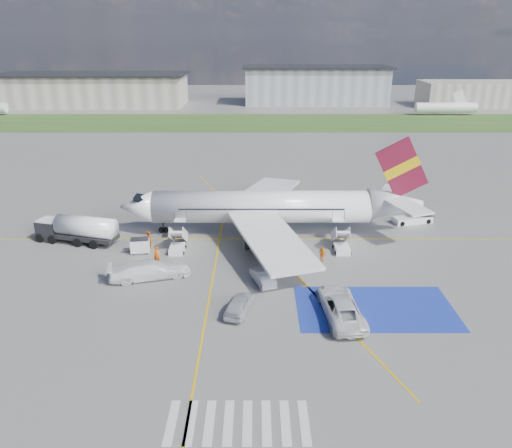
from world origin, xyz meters
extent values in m
plane|color=#60605E|center=(0.00, 0.00, 0.00)|extent=(400.00, 400.00, 0.00)
cube|color=#2D4C1E|center=(0.00, 95.00, 0.01)|extent=(400.00, 30.00, 0.01)
cube|color=gold|center=(0.00, 12.00, 0.01)|extent=(120.00, 0.20, 0.01)
cube|color=gold|center=(-5.00, -10.00, 0.01)|extent=(0.20, 60.00, 0.01)
cube|color=gold|center=(0.00, 12.00, 0.01)|extent=(20.71, 56.45, 0.01)
cube|color=#192F9B|center=(10.00, -4.00, 0.01)|extent=(14.00, 8.00, 0.01)
cube|color=silver|center=(-6.00, -18.00, 0.01)|extent=(0.60, 4.00, 0.01)
cube|color=silver|center=(-4.80, -18.00, 0.01)|extent=(0.60, 4.00, 0.01)
cube|color=silver|center=(-3.60, -18.00, 0.01)|extent=(0.60, 4.00, 0.01)
cube|color=silver|center=(-2.40, -18.00, 0.01)|extent=(0.60, 4.00, 0.01)
cube|color=silver|center=(-1.20, -18.00, 0.01)|extent=(0.60, 4.00, 0.01)
cube|color=silver|center=(0.00, -18.00, 0.01)|extent=(0.60, 4.00, 0.01)
cube|color=silver|center=(1.20, -18.00, 0.01)|extent=(0.60, 4.00, 0.01)
cube|color=silver|center=(2.40, -18.00, 0.01)|extent=(0.60, 4.00, 0.01)
cube|color=gray|center=(-55.00, 130.00, 5.00)|extent=(60.00, 22.00, 10.00)
cube|color=gray|center=(20.00, 135.00, 6.00)|extent=(48.00, 18.00, 12.00)
cube|color=gray|center=(75.00, 128.00, 4.00)|extent=(40.00, 16.00, 8.00)
cylinder|color=white|center=(0.00, 14.00, 3.40)|extent=(26.00, 3.90, 3.90)
cone|color=white|center=(-15.00, 14.00, 3.40)|extent=(4.00, 3.90, 3.90)
cube|color=black|center=(-14.40, 14.00, 4.45)|extent=(1.67, 1.90, 0.82)
cone|color=white|center=(16.20, 14.00, 3.80)|extent=(6.50, 3.90, 3.90)
cube|color=white|center=(1.00, 5.50, 2.80)|extent=(9.86, 15.95, 1.40)
cube|color=white|center=(1.00, 22.50, 2.80)|extent=(9.86, 15.95, 1.40)
cylinder|color=#38383A|center=(0.00, 8.40, 1.40)|extent=(3.40, 2.10, 2.10)
cylinder|color=#38383A|center=(0.00, 19.60, 1.40)|extent=(3.40, 2.10, 2.10)
cube|color=maroon|center=(16.50, 14.00, 8.20)|extent=(6.62, 0.30, 7.45)
cube|color=gold|center=(16.50, 14.00, 8.20)|extent=(4.36, 0.40, 3.08)
cube|color=white|center=(16.80, 10.80, 4.50)|extent=(4.73, 5.95, 0.49)
cube|color=white|center=(16.80, 17.20, 4.50)|extent=(4.73, 5.95, 0.49)
cube|color=black|center=(0.00, 12.04, 3.75)|extent=(19.50, 0.04, 0.18)
cube|color=black|center=(0.00, 15.96, 3.75)|extent=(19.50, 0.04, 0.18)
cube|color=white|center=(-9.50, 9.85, 1.45)|extent=(1.40, 3.73, 2.32)
cube|color=white|center=(-9.50, 11.75, 2.50)|extent=(1.40, 1.00, 0.12)
cylinder|color=black|center=(-10.20, 11.75, 3.05)|extent=(0.06, 0.06, 1.10)
cylinder|color=black|center=(-8.80, 11.75, 3.05)|extent=(0.06, 0.06, 1.10)
cube|color=white|center=(-9.50, 8.25, 0.35)|extent=(1.60, 2.40, 0.70)
cube|color=white|center=(9.00, 9.85, 1.45)|extent=(1.40, 3.73, 2.32)
cube|color=white|center=(9.00, 11.75, 2.50)|extent=(1.40, 1.00, 0.12)
cylinder|color=black|center=(8.30, 11.75, 3.05)|extent=(0.06, 0.06, 1.10)
cylinder|color=black|center=(9.70, 11.75, 3.05)|extent=(0.06, 0.06, 1.10)
cube|color=white|center=(9.00, 8.25, 0.35)|extent=(1.60, 2.40, 0.70)
cube|color=black|center=(-25.06, 12.05, 1.21)|extent=(2.96, 2.96, 2.41)
cylinder|color=white|center=(-20.31, 10.75, 2.10)|extent=(7.51, 4.20, 2.41)
cube|color=black|center=(-20.31, 10.75, 0.89)|extent=(7.51, 4.20, 0.52)
cube|color=white|center=(-13.57, 8.06, 0.87)|extent=(2.23, 1.54, 1.44)
cube|color=black|center=(-13.57, 8.06, 1.65)|extent=(2.11, 1.43, 0.12)
cube|color=white|center=(19.64, 17.47, 0.41)|extent=(5.20, 2.73, 0.83)
cube|color=black|center=(20.84, 17.75, 1.14)|extent=(3.43, 1.94, 0.92)
imported|color=#A6A7AD|center=(-2.08, -4.68, 0.78)|extent=(3.03, 4.94, 1.57)
imported|color=#B8BBC0|center=(0.00, 0.87, 0.71)|extent=(2.80, 4.57, 1.42)
imported|color=silver|center=(6.69, -5.22, 1.20)|extent=(3.44, 6.62, 2.40)
imported|color=white|center=(-11.28, 1.93, 1.19)|extent=(6.52, 4.02, 2.38)
imported|color=#DF580B|center=(-11.17, 5.27, 0.97)|extent=(0.80, 0.63, 1.95)
imported|color=#DE560B|center=(-12.91, 9.54, 0.97)|extent=(1.07, 1.17, 1.95)
imported|color=orange|center=(6.46, 5.76, 0.87)|extent=(1.01, 1.03, 1.74)
camera|label=1|loc=(-0.68, -42.91, 23.02)|focal=35.00mm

